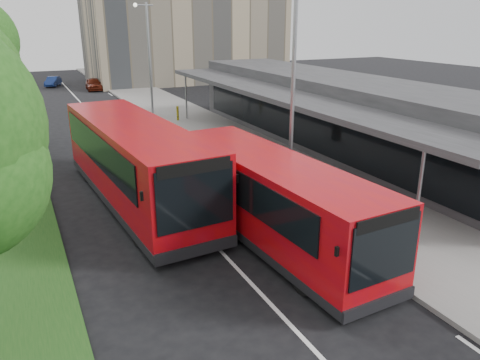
# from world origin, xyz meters

# --- Properties ---
(ground) EXTENTS (120.00, 120.00, 0.00)m
(ground) POSITION_xyz_m (0.00, 0.00, 0.00)
(ground) COLOR black
(ground) RESTS_ON ground
(pavement) EXTENTS (5.00, 80.00, 0.15)m
(pavement) POSITION_xyz_m (6.00, 20.00, 0.07)
(pavement) COLOR slate
(pavement) RESTS_ON ground
(lane_centre_line) EXTENTS (0.12, 70.00, 0.01)m
(lane_centre_line) POSITION_xyz_m (0.00, 15.00, 0.01)
(lane_centre_line) COLOR silver
(lane_centre_line) RESTS_ON ground
(kerb_dashes) EXTENTS (0.12, 56.00, 0.01)m
(kerb_dashes) POSITION_xyz_m (3.30, 19.00, 0.01)
(kerb_dashes) COLOR silver
(kerb_dashes) RESTS_ON ground
(office_block) EXTENTS (22.00, 12.00, 18.00)m
(office_block) POSITION_xyz_m (14.00, 42.00, 9.00)
(office_block) COLOR tan
(office_block) RESTS_ON ground
(station_building) EXTENTS (7.70, 26.00, 4.00)m
(station_building) POSITION_xyz_m (10.86, 8.00, 2.04)
(station_building) COLOR #2B2B2D
(station_building) RESTS_ON ground
(lamp_post_near) EXTENTS (1.44, 0.28, 8.00)m
(lamp_post_near) POSITION_xyz_m (4.12, 2.00, 4.72)
(lamp_post_near) COLOR gray
(lamp_post_near) RESTS_ON pavement
(lamp_post_far) EXTENTS (1.44, 0.28, 8.00)m
(lamp_post_far) POSITION_xyz_m (4.12, 22.00, 4.72)
(lamp_post_far) COLOR gray
(lamp_post_far) RESTS_ON pavement
(bus_main) EXTENTS (3.09, 10.08, 2.82)m
(bus_main) POSITION_xyz_m (1.86, -0.68, 1.44)
(bus_main) COLOR #AD0909
(bus_main) RESTS_ON ground
(bus_second) EXTENTS (3.69, 11.66, 3.26)m
(bus_second) POSITION_xyz_m (-1.32, 4.60, 1.67)
(bus_second) COLOR #AD0909
(bus_second) RESTS_ON ground
(litter_bin) EXTENTS (0.64, 0.64, 0.99)m
(litter_bin) POSITION_xyz_m (5.10, 9.03, 0.64)
(litter_bin) COLOR #372016
(litter_bin) RESTS_ON pavement
(bollard) EXTENTS (0.17, 0.17, 1.01)m
(bollard) POSITION_xyz_m (5.10, 18.65, 0.65)
(bollard) COLOR yellow
(bollard) RESTS_ON pavement
(car_near) EXTENTS (1.71, 3.77, 1.26)m
(car_near) POSITION_xyz_m (2.38, 37.70, 0.63)
(car_near) COLOR #611C0D
(car_near) RESTS_ON ground
(car_far) EXTENTS (2.11, 3.31, 1.03)m
(car_far) POSITION_xyz_m (-1.16, 42.72, 0.51)
(car_far) COLOR navy
(car_far) RESTS_ON ground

